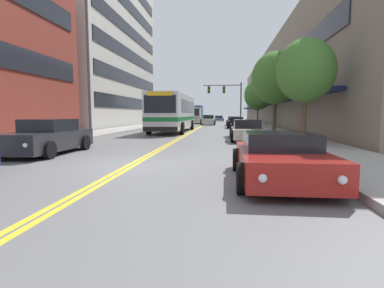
{
  "coord_description": "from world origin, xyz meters",
  "views": [
    {
      "loc": [
        2.93,
        -9.24,
        1.64
      ],
      "look_at": [
        -0.61,
        24.11,
        -1.76
      ],
      "focal_mm": 28.0,
      "sensor_mm": 36.0,
      "label": 1
    }
  ],
  "objects": [
    {
      "name": "city_bus",
      "position": [
        -1.65,
        18.12,
        1.85
      ],
      "size": [
        2.95,
        12.07,
        3.27
      ],
      "color": "silver",
      "rests_on": "ground_plane"
    },
    {
      "name": "street_tree_right_far",
      "position": [
        6.93,
        27.19,
        3.87
      ],
      "size": [
        3.26,
        3.26,
        5.49
      ],
      "color": "brown",
      "rests_on": "sidewalk_right"
    },
    {
      "name": "car_silver_moving_lead",
      "position": [
        0.67,
        35.13,
        0.67
      ],
      "size": [
        2.01,
        4.26,
        1.46
      ],
      "color": "#B7B7BC",
      "rests_on": "ground_plane"
    },
    {
      "name": "traffic_signal_mast",
      "position": [
        3.39,
        32.03,
        4.14
      ],
      "size": [
        5.19,
        0.38,
        5.83
      ],
      "color": "#47474C",
      "rests_on": "ground_plane"
    },
    {
      "name": "box_truck",
      "position": [
        -1.93,
        41.37,
        1.56
      ],
      "size": [
        2.58,
        6.73,
        3.01
      ],
      "color": "#BCAD89",
      "rests_on": "ground_plane"
    },
    {
      "name": "street_lamp_left_near",
      "position": [
        -5.08,
        8.55,
        5.27
      ],
      "size": [
        1.93,
        0.28,
        9.09
      ],
      "color": "#47474C",
      "rests_on": "ground_plane"
    },
    {
      "name": "sidewalk_right",
      "position": [
        7.1,
        37.0,
        0.09
      ],
      "size": [
        3.2,
        106.0,
        0.17
      ],
      "color": "#9E9B96",
      "rests_on": "ground_plane"
    },
    {
      "name": "car_dark_grey_parked_right_end",
      "position": [
        4.33,
        33.82,
        0.59
      ],
      "size": [
        2.11,
        4.83,
        1.26
      ],
      "color": "#38383D",
      "rests_on": "ground_plane"
    },
    {
      "name": "ground_plane",
      "position": [
        0.0,
        37.0,
        0.0
      ],
      "size": [
        240.0,
        240.0,
        0.0
      ],
      "primitive_type": "plane",
      "color": "slate"
    },
    {
      "name": "office_tower_left",
      "position": [
        -14.93,
        28.93,
        11.98
      ],
      "size": [
        12.08,
        25.0,
        23.95
      ],
      "color": "#BCB7AD",
      "rests_on": "ground_plane"
    },
    {
      "name": "car_charcoal_parked_left_near",
      "position": [
        -4.28,
        2.35,
        0.66
      ],
      "size": [
        2.08,
        4.7,
        1.42
      ],
      "color": "#232328",
      "rests_on": "ground_plane"
    },
    {
      "name": "car_slate_blue_moving_second",
      "position": [
        1.83,
        58.07,
        0.57
      ],
      "size": [
        2.2,
        4.33,
        1.21
      ],
      "color": "#475675",
      "rests_on": "ground_plane"
    },
    {
      "name": "fire_hydrant",
      "position": [
        5.95,
        10.77,
        0.57
      ],
      "size": [
        0.31,
        0.23,
        0.8
      ],
      "color": "#B7B7BC",
      "rests_on": "sidewalk_right"
    },
    {
      "name": "storefront_row_right",
      "position": [
        12.93,
        37.0,
        5.38
      ],
      "size": [
        9.1,
        68.0,
        10.77
      ],
      "color": "gray",
      "rests_on": "ground_plane"
    },
    {
      "name": "car_red_parked_right_foreground",
      "position": [
        4.29,
        -1.84,
        0.57
      ],
      "size": [
        2.18,
        4.25,
        1.18
      ],
      "color": "maroon",
      "rests_on": "ground_plane"
    },
    {
      "name": "street_tree_right_mid",
      "position": [
        6.92,
        15.12,
        4.42
      ],
      "size": [
        3.71,
        3.71,
        6.29
      ],
      "color": "brown",
      "rests_on": "sidewalk_right"
    },
    {
      "name": "car_champagne_parked_right_far",
      "position": [
        4.36,
        9.52,
        0.6
      ],
      "size": [
        2.08,
        4.84,
        1.28
      ],
      "color": "beige",
      "rests_on": "ground_plane"
    },
    {
      "name": "car_black_parked_right_mid",
      "position": [
        4.35,
        25.7,
        0.6
      ],
      "size": [
        2.06,
        4.67,
        1.25
      ],
      "color": "black",
      "rests_on": "ground_plane"
    },
    {
      "name": "centre_line",
      "position": [
        0.0,
        37.0,
        0.0
      ],
      "size": [
        0.34,
        106.0,
        0.01
      ],
      "color": "yellow",
      "rests_on": "ground_plane"
    },
    {
      "name": "sidewalk_left",
      "position": [
        -7.1,
        37.0,
        0.09
      ],
      "size": [
        3.2,
        106.0,
        0.17
      ],
      "color": "#9E9B96",
      "rests_on": "ground_plane"
    },
    {
      "name": "street_tree_right_near",
      "position": [
        6.79,
        5.77,
        3.67
      ],
      "size": [
        2.76,
        2.76,
        5.03
      ],
      "color": "brown",
      "rests_on": "sidewalk_right"
    },
    {
      "name": "car_white_parked_left_mid",
      "position": [
        -4.44,
        33.99,
        0.68
      ],
      "size": [
        2.13,
        4.9,
        1.46
      ],
      "color": "white",
      "rests_on": "ground_plane"
    }
  ]
}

